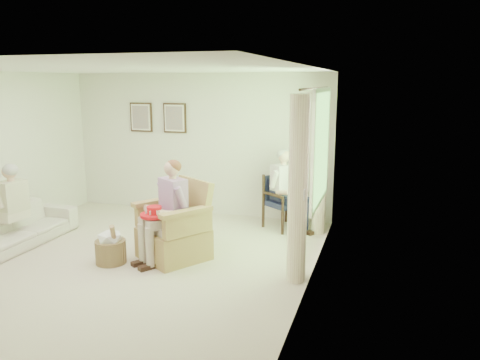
% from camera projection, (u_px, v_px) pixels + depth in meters
% --- Properties ---
extents(floor, '(5.50, 5.50, 0.00)m').
position_uv_depth(floor, '(124.00, 264.00, 6.37)').
color(floor, beige).
rests_on(floor, ground).
extents(back_wall, '(5.00, 0.04, 2.60)m').
position_uv_depth(back_wall, '(198.00, 144.00, 8.68)').
color(back_wall, silver).
rests_on(back_wall, ground).
extents(right_wall, '(0.04, 5.50, 2.60)m').
position_uv_depth(right_wall, '(309.00, 182.00, 5.38)').
color(right_wall, silver).
rests_on(right_wall, ground).
extents(ceiling, '(5.00, 5.50, 0.02)m').
position_uv_depth(ceiling, '(113.00, 68.00, 5.84)').
color(ceiling, white).
rests_on(ceiling, back_wall).
extents(window, '(0.13, 2.50, 1.63)m').
position_uv_depth(window, '(321.00, 145.00, 6.45)').
color(window, '#2D6B23').
rests_on(window, right_wall).
extents(curtain_left, '(0.34, 0.34, 2.30)m').
position_uv_depth(curtain_left, '(298.00, 190.00, 5.67)').
color(curtain_left, '#F5EAC0').
rests_on(curtain_left, ground).
extents(curtain_right, '(0.34, 0.34, 2.30)m').
position_uv_depth(curtain_right, '(320.00, 164.00, 7.50)').
color(curtain_right, '#F5EAC0').
rests_on(curtain_right, ground).
extents(framed_print_left, '(0.45, 0.05, 0.55)m').
position_uv_depth(framed_print_left, '(141.00, 117.00, 8.88)').
color(framed_print_left, '#382114').
rests_on(framed_print_left, back_wall).
extents(framed_print_right, '(0.45, 0.05, 0.55)m').
position_uv_depth(framed_print_right, '(175.00, 118.00, 8.67)').
color(framed_print_right, '#382114').
rests_on(framed_print_right, back_wall).
extents(wicker_armchair, '(0.86, 0.85, 1.09)m').
position_uv_depth(wicker_armchair, '(175.00, 234.00, 6.57)').
color(wicker_armchair, tan).
rests_on(wicker_armchair, ground).
extents(wood_armchair, '(0.58, 0.54, 0.89)m').
position_uv_depth(wood_armchair, '(286.00, 199.00, 7.94)').
color(wood_armchair, black).
rests_on(wood_armchair, ground).
extents(sofa, '(1.94, 0.76, 0.57)m').
position_uv_depth(sofa, '(17.00, 227.00, 7.08)').
color(sofa, silver).
rests_on(sofa, ground).
extents(person_wicker, '(0.40, 0.62, 1.38)m').
position_uv_depth(person_wicker, '(169.00, 204.00, 6.34)').
color(person_wicker, beige).
rests_on(person_wicker, ground).
extents(person_dark, '(0.40, 0.63, 1.32)m').
position_uv_depth(person_dark, '(284.00, 185.00, 7.74)').
color(person_dark, '#181B36').
rests_on(person_dark, ground).
extents(person_sofa, '(0.42, 0.62, 1.24)m').
position_uv_depth(person_sofa, '(9.00, 202.00, 6.90)').
color(person_sofa, beige).
rests_on(person_sofa, ground).
extents(red_hat, '(0.38, 0.38, 0.14)m').
position_uv_depth(red_hat, '(154.00, 213.00, 6.25)').
color(red_hat, red).
rests_on(red_hat, person_wicker).
extents(hatbox, '(0.44, 0.44, 0.61)m').
position_uv_depth(hatbox, '(111.00, 246.00, 6.37)').
color(hatbox, tan).
rests_on(hatbox, ground).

